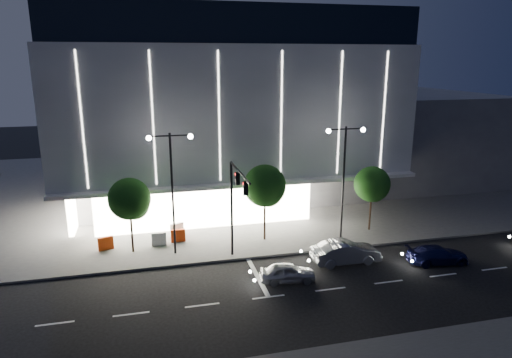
{
  "coord_description": "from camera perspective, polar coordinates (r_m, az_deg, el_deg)",
  "views": [
    {
      "loc": [
        -4.62,
        -25.31,
        13.87
      ],
      "look_at": [
        3.39,
        7.34,
        5.0
      ],
      "focal_mm": 32.0,
      "sensor_mm": 36.0,
      "label": 1
    }
  ],
  "objects": [
    {
      "name": "tree_mid",
      "position": [
        34.8,
        1.14,
        -1.13
      ],
      "size": [
        3.25,
        3.25,
        6.15
      ],
      "color": "black",
      "rests_on": "ground"
    },
    {
      "name": "sidewalk_museum",
      "position": [
        52.1,
        -2.65,
        -0.59
      ],
      "size": [
        70.0,
        40.0,
        0.15
      ],
      "primitive_type": "cube",
      "color": "#474747",
      "rests_on": "ground"
    },
    {
      "name": "car_third",
      "position": [
        34.7,
        21.75,
        -8.78
      ],
      "size": [
        4.47,
        2.22,
        1.25
      ],
      "primitive_type": "imported",
      "rotation": [
        0.0,
        0.0,
        1.46
      ],
      "color": "#111443",
      "rests_on": "ground"
    },
    {
      "name": "car_second",
      "position": [
        32.86,
        11.15,
        -8.97
      ],
      "size": [
        4.8,
        1.68,
        1.58
      ],
      "primitive_type": "imported",
      "rotation": [
        0.0,
        0.0,
        1.57
      ],
      "color": "#A8ABB0",
      "rests_on": "ground"
    },
    {
      "name": "barrier_d",
      "position": [
        37.33,
        -9.86,
        -6.19
      ],
      "size": [
        1.11,
        0.66,
        1.0
      ],
      "primitive_type": "cube",
      "rotation": [
        0.0,
        0.0,
        0.4
      ],
      "color": "silver",
      "rests_on": "sidewalk_museum"
    },
    {
      "name": "tree_left",
      "position": [
        33.82,
        -15.48,
        -2.68
      ],
      "size": [
        3.02,
        3.02,
        5.72
      ],
      "color": "black",
      "rests_on": "ground"
    },
    {
      "name": "barrier_b",
      "position": [
        35.64,
        -12.04,
        -7.34
      ],
      "size": [
        1.1,
        0.26,
        1.0
      ],
      "primitive_type": "cube",
      "rotation": [
        0.0,
        0.0,
        0.01
      ],
      "color": "silver",
      "rests_on": "sidewalk_museum"
    },
    {
      "name": "ground",
      "position": [
        29.23,
        -3.12,
        -13.57
      ],
      "size": [
        160.0,
        160.0,
        0.0
      ],
      "primitive_type": "plane",
      "color": "black",
      "rests_on": "ground"
    },
    {
      "name": "traffic_mast",
      "position": [
        30.5,
        -2.58,
        -2.09
      ],
      "size": [
        0.33,
        5.89,
        7.07
      ],
      "color": "black",
      "rests_on": "ground"
    },
    {
      "name": "annex_building",
      "position": [
        58.72,
        17.92,
        5.37
      ],
      "size": [
        16.0,
        20.0,
        10.0
      ],
      "primitive_type": "cube",
      "color": "#4C4C51",
      "rests_on": "ground"
    },
    {
      "name": "street_lamp_east",
      "position": [
        35.45,
        10.96,
        1.61
      ],
      "size": [
        3.16,
        0.36,
        9.0
      ],
      "color": "black",
      "rests_on": "ground"
    },
    {
      "name": "barrier_c",
      "position": [
        36.01,
        -9.71,
        -6.98
      ],
      "size": [
        1.11,
        0.32,
        1.0
      ],
      "primitive_type": "cube",
      "rotation": [
        0.0,
        0.0,
        0.06
      ],
      "color": "red",
      "rests_on": "sidewalk_museum"
    },
    {
      "name": "barrier_a",
      "position": [
        35.86,
        -18.27,
        -7.64
      ],
      "size": [
        1.12,
        0.58,
        1.0
      ],
      "primitive_type": "cube",
      "rotation": [
        0.0,
        0.0,
        0.31
      ],
      "color": "red",
      "rests_on": "sidewalk_museum"
    },
    {
      "name": "tree_right",
      "position": [
        38.16,
        14.31,
        -0.86
      ],
      "size": [
        2.91,
        2.91,
        5.51
      ],
      "color": "black",
      "rests_on": "ground"
    },
    {
      "name": "street_lamp_west",
      "position": [
        32.34,
        -10.49,
        0.36
      ],
      "size": [
        3.16,
        0.36,
        9.0
      ],
      "color": "black",
      "rests_on": "ground"
    },
    {
      "name": "car_lead",
      "position": [
        29.89,
        3.98,
        -11.59
      ],
      "size": [
        3.74,
        1.89,
        1.22
      ],
      "primitive_type": "imported",
      "rotation": [
        0.0,
        0.0,
        1.44
      ],
      "color": "#9FA0A6",
      "rests_on": "ground"
    },
    {
      "name": "museum",
      "position": [
        48.44,
        -4.76,
        9.28
      ],
      "size": [
        30.0,
        25.8,
        18.0
      ],
      "color": "#4C4C51",
      "rests_on": "ground"
    }
  ]
}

